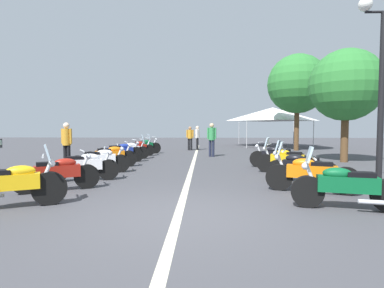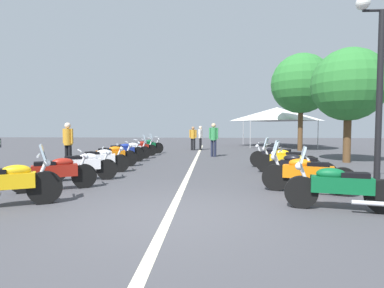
% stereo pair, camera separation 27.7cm
% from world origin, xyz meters
% --- Properties ---
extents(ground_plane, '(80.00, 80.00, 0.00)m').
position_xyz_m(ground_plane, '(0.00, 0.00, 0.00)').
color(ground_plane, '#424247').
extents(lane_centre_stripe, '(26.97, 0.16, 0.01)m').
position_xyz_m(lane_centre_stripe, '(7.21, 0.00, 0.00)').
color(lane_centre_stripe, beige).
rests_on(lane_centre_stripe, ground_plane).
extents(motorcycle_left_row_0, '(1.07, 1.87, 1.23)m').
position_xyz_m(motorcycle_left_row_0, '(0.42, 3.23, 0.48)').
color(motorcycle_left_row_0, black).
rests_on(motorcycle_left_row_0, ground_plane).
extents(motorcycle_left_row_1, '(1.14, 1.79, 0.99)m').
position_xyz_m(motorcycle_left_row_1, '(2.01, 3.11, 0.45)').
color(motorcycle_left_row_1, black).
rests_on(motorcycle_left_row_1, ground_plane).
extents(motorcycle_left_row_2, '(0.85, 1.97, 0.99)m').
position_xyz_m(motorcycle_left_row_2, '(3.41, 3.03, 0.45)').
color(motorcycle_left_row_2, black).
rests_on(motorcycle_left_row_2, ground_plane).
extents(motorcycle_left_row_3, '(0.87, 1.99, 0.99)m').
position_xyz_m(motorcycle_left_row_3, '(4.92, 3.09, 0.45)').
color(motorcycle_left_row_3, black).
rests_on(motorcycle_left_row_3, ground_plane).
extents(motorcycle_left_row_4, '(1.00, 1.99, 1.00)m').
position_xyz_m(motorcycle_left_row_4, '(6.41, 3.19, 0.46)').
color(motorcycle_left_row_4, black).
rests_on(motorcycle_left_row_4, ground_plane).
extents(motorcycle_left_row_5, '(1.16, 1.97, 1.02)m').
position_xyz_m(motorcycle_left_row_5, '(8.02, 3.24, 0.47)').
color(motorcycle_left_row_5, black).
rests_on(motorcycle_left_row_5, ground_plane).
extents(motorcycle_left_row_6, '(0.98, 2.04, 1.20)m').
position_xyz_m(motorcycle_left_row_6, '(9.37, 3.24, 0.46)').
color(motorcycle_left_row_6, black).
rests_on(motorcycle_left_row_6, ground_plane).
extents(motorcycle_left_row_7, '(1.06, 1.88, 1.20)m').
position_xyz_m(motorcycle_left_row_7, '(10.90, 3.15, 0.46)').
color(motorcycle_left_row_7, black).
rests_on(motorcycle_left_row_7, ground_plane).
extents(motorcycle_left_row_8, '(1.05, 1.94, 1.01)m').
position_xyz_m(motorcycle_left_row_8, '(12.43, 3.07, 0.46)').
color(motorcycle_left_row_8, black).
rests_on(motorcycle_left_row_8, ground_plane).
extents(motorcycle_right_row_0, '(0.81, 2.01, 1.20)m').
position_xyz_m(motorcycle_right_row_0, '(0.56, -3.14, 0.46)').
color(motorcycle_right_row_0, black).
rests_on(motorcycle_right_row_0, ground_plane).
extents(motorcycle_right_row_1, '(0.96, 2.07, 1.22)m').
position_xyz_m(motorcycle_right_row_1, '(2.08, -3.01, 0.47)').
color(motorcycle_right_row_1, black).
rests_on(motorcycle_right_row_1, ground_plane).
extents(motorcycle_right_row_2, '(1.00, 1.86, 1.20)m').
position_xyz_m(motorcycle_right_row_2, '(3.39, -3.19, 0.46)').
color(motorcycle_right_row_2, black).
rests_on(motorcycle_right_row_2, ground_plane).
extents(motorcycle_right_row_3, '(1.01, 1.96, 1.21)m').
position_xyz_m(motorcycle_right_row_3, '(5.08, -3.26, 0.47)').
color(motorcycle_right_row_3, black).
rests_on(motorcycle_right_row_3, ground_plane).
extents(motorcycle_right_row_4, '(1.11, 2.00, 1.00)m').
position_xyz_m(motorcycle_right_row_4, '(6.39, -3.26, 0.46)').
color(motorcycle_right_row_4, black).
rests_on(motorcycle_right_row_4, ground_plane).
extents(street_lamp_twin_globe, '(0.32, 1.22, 4.66)m').
position_xyz_m(street_lamp_twin_globe, '(2.33, -4.76, 3.21)').
color(street_lamp_twin_globe, black).
rests_on(street_lamp_twin_globe, ground_plane).
extents(traffic_cone_0, '(0.36, 0.36, 0.61)m').
position_xyz_m(traffic_cone_0, '(8.06, 4.29, 0.29)').
color(traffic_cone_0, orange).
rests_on(traffic_cone_0, ground_plane).
extents(traffic_cone_2, '(0.36, 0.36, 0.61)m').
position_xyz_m(traffic_cone_2, '(8.32, 4.26, 0.29)').
color(traffic_cone_2, orange).
rests_on(traffic_cone_2, ground_plane).
extents(bystander_1, '(0.32, 0.48, 1.78)m').
position_xyz_m(bystander_1, '(10.82, -0.88, 1.05)').
color(bystander_1, '#1E2338').
rests_on(bystander_1, ground_plane).
extents(bystander_2, '(0.32, 0.50, 1.75)m').
position_xyz_m(bystander_2, '(6.31, 4.88, 1.03)').
color(bystander_2, black).
rests_on(bystander_2, ground_plane).
extents(bystander_3, '(0.32, 0.51, 1.62)m').
position_xyz_m(bystander_3, '(15.33, 0.47, 0.94)').
color(bystander_3, black).
rests_on(bystander_3, ground_plane).
extents(bystander_4, '(0.53, 0.32, 1.66)m').
position_xyz_m(bystander_4, '(15.53, -0.03, 0.97)').
color(bystander_4, black).
rests_on(bystander_4, ground_plane).
extents(roadside_tree_0, '(3.93, 3.93, 6.43)m').
position_xyz_m(roadside_tree_0, '(15.37, -6.72, 4.45)').
color(roadside_tree_0, brown).
rests_on(roadside_tree_0, ground_plane).
extents(roadside_tree_1, '(3.18, 3.18, 5.03)m').
position_xyz_m(roadside_tree_1, '(8.56, -6.78, 3.42)').
color(roadside_tree_1, brown).
rests_on(roadside_tree_1, ground_plane).
extents(event_tent, '(5.49, 5.49, 3.20)m').
position_xyz_m(event_tent, '(19.99, -6.16, 2.65)').
color(event_tent, white).
rests_on(event_tent, ground_plane).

